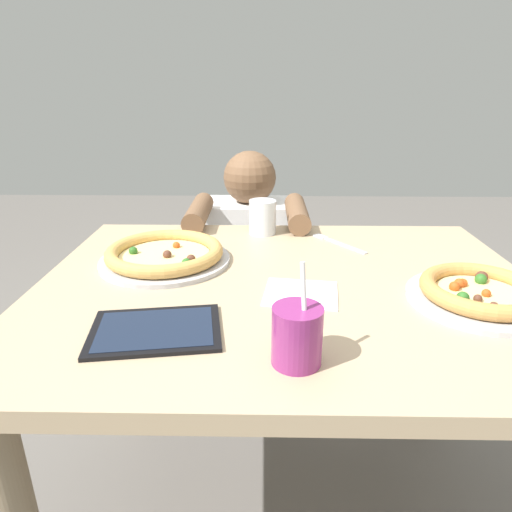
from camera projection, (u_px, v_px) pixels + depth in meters
name	position (u px, v px, depth m)	size (l,w,h in m)	color
dining_table	(286.00, 325.00, 1.09)	(1.17, 0.90, 0.75)	tan
pizza_near	(480.00, 293.00, 0.95)	(0.30, 0.30, 0.05)	#B7B7BC
pizza_far	(165.00, 255.00, 1.16)	(0.34, 0.34, 0.05)	#B7B7BC
drink_cup_colored	(294.00, 335.00, 0.73)	(0.08, 0.08, 0.18)	#8C2D72
water_cup_clear	(263.00, 217.00, 1.38)	(0.08, 0.08, 0.10)	silver
paper_napkin	(301.00, 293.00, 0.99)	(0.16, 0.14, 0.00)	white
fork	(337.00, 243.00, 1.31)	(0.14, 0.17, 0.00)	silver
tablet	(156.00, 330.00, 0.84)	(0.26, 0.20, 0.01)	black
diner_seated	(250.00, 280.00, 1.82)	(0.40, 0.51, 0.95)	#333847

